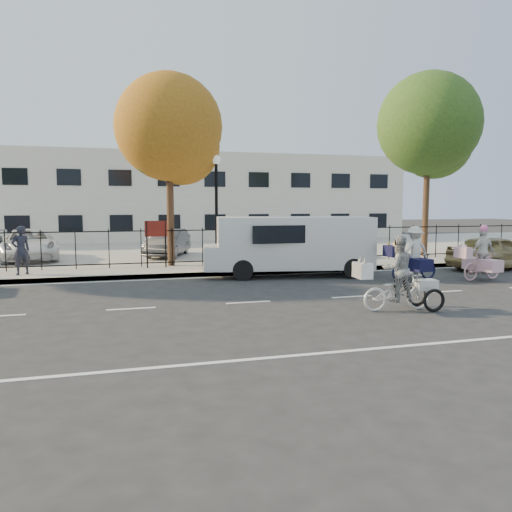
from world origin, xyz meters
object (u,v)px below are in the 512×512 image
object	(u,v)px
pedestrian	(21,250)
lot_car_b	(29,244)
lamppost	(216,190)
lot_car_d	(317,241)
zebra_trike	(398,282)
gold_sedan	(494,252)
lot_car_c	(168,243)
unicorn_bike	(482,260)
white_van	(291,243)
bull_bike	(413,259)

from	to	relation	value
pedestrian	lot_car_b	world-z (taller)	pedestrian
lamppost	lot_car_d	world-z (taller)	lamppost
lamppost	lot_car_d	bearing A→B (deg)	26.67
zebra_trike	pedestrian	world-z (taller)	pedestrian
gold_sedan	lot_car_d	distance (m)	7.70
zebra_trike	lot_car_c	bearing A→B (deg)	21.88
lot_car_b	lot_car_c	xyz separation A→B (m)	(6.02, -0.10, -0.04)
unicorn_bike	white_van	size ratio (longest dim) A/B	0.30
bull_bike	white_van	bearing A→B (deg)	56.30
bull_bike	pedestrian	xyz separation A→B (m)	(-12.90, 3.90, 0.26)
lamppost	lot_car_c	bearing A→B (deg)	109.72
pedestrian	lot_car_c	world-z (taller)	pedestrian
zebra_trike	white_van	distance (m)	6.30
unicorn_bike	bull_bike	distance (m)	2.30
white_van	lot_car_d	distance (m)	6.09
bull_bike	lot_car_d	size ratio (longest dim) A/B	0.51
gold_sedan	lot_car_d	bearing A→B (deg)	33.49
white_van	lot_car_d	world-z (taller)	white_van
white_van	lot_car_d	xyz separation A→B (m)	(3.19, 5.18, -0.36)
zebra_trike	lot_car_c	distance (m)	13.59
lot_car_b	unicorn_bike	bearing A→B (deg)	-41.55
pedestrian	lot_car_c	size ratio (longest dim) A/B	0.44
unicorn_bike	lot_car_c	size ratio (longest dim) A/B	0.50
lamppost	white_van	world-z (taller)	lamppost
white_van	gold_sedan	size ratio (longest dim) A/B	1.57
zebra_trike	unicorn_bike	size ratio (longest dim) A/B	1.12
zebra_trike	pedestrian	bearing A→B (deg)	54.04
white_van	lot_car_b	xyz separation A→B (m)	(-9.75, 6.74, -0.35)
bull_bike	gold_sedan	bearing A→B (deg)	-75.51
gold_sedan	lot_car_c	distance (m)	14.04
white_van	lot_car_b	size ratio (longest dim) A/B	1.29
white_van	lamppost	bearing A→B (deg)	141.43
unicorn_bike	white_van	world-z (taller)	white_van
pedestrian	unicorn_bike	bearing A→B (deg)	132.97
zebra_trike	unicorn_bike	xyz separation A→B (m)	(5.35, 3.48, -0.00)
zebra_trike	gold_sedan	bearing A→B (deg)	-50.13
zebra_trike	lot_car_c	size ratio (longest dim) A/B	0.56
gold_sedan	lot_car_b	distance (m)	19.50
pedestrian	lamppost	bearing A→B (deg)	155.20
zebra_trike	pedestrian	xyz separation A→B (m)	(-9.74, 8.07, 0.29)
lamppost	pedestrian	xyz separation A→B (m)	(-7.00, -0.65, -2.11)
lot_car_b	lamppost	bearing A→B (deg)	-39.82
pedestrian	lot_car_b	size ratio (longest dim) A/B	0.35
pedestrian	lot_car_c	xyz separation A→B (m)	(5.50, 4.84, -0.22)
lamppost	lot_car_d	size ratio (longest dim) A/B	1.10
bull_bike	lot_car_c	xyz separation A→B (m)	(-7.40, 8.74, 0.05)
zebra_trike	lot_car_b	size ratio (longest dim) A/B	0.44
unicorn_bike	gold_sedan	distance (m)	3.33
zebra_trike	unicorn_bike	bearing A→B (deg)	-53.27
zebra_trike	white_van	xyz separation A→B (m)	(-0.52, 6.26, 0.47)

